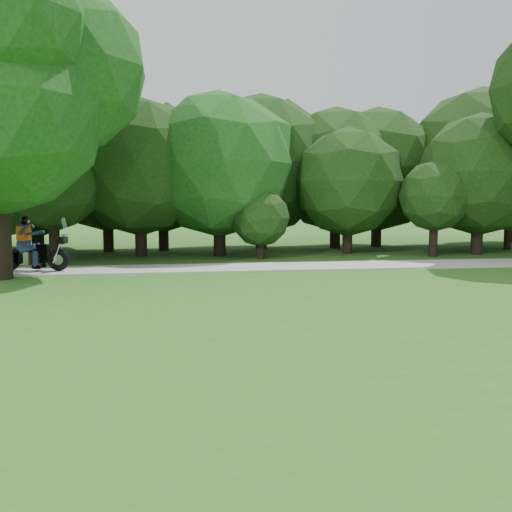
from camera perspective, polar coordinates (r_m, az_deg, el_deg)
name	(u,v)px	position (r m, az deg, el deg)	size (l,w,h in m)	color
ground	(445,312)	(12.49, 18.40, -5.30)	(100.00, 100.00, 0.00)	#30621C
walkway	(334,266)	(19.85, 7.83, -0.97)	(60.00, 2.20, 0.06)	#AAAAA5
tree_line	(275,169)	(26.27, 1.90, 8.72)	(40.13, 12.17, 7.72)	black
touring_motorcycle	(29,251)	(19.39, -21.72, 0.48)	(2.27, 0.98, 1.74)	black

